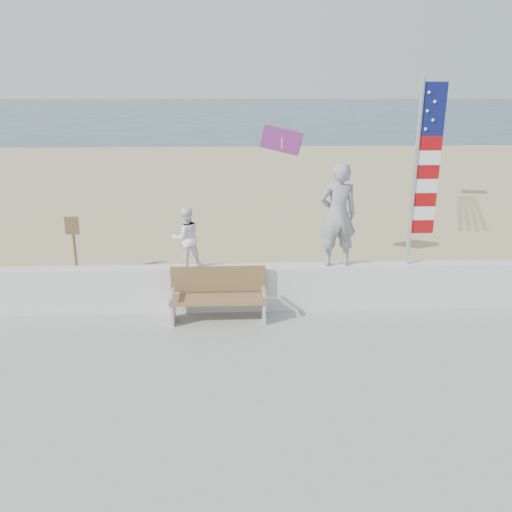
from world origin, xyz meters
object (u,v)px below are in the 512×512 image
object	(u,v)px
flag	(422,167)
bench	(218,294)
adult	(338,215)
child	(186,238)

from	to	relation	value
flag	bench	bearing A→B (deg)	-173.24
adult	bench	bearing A→B (deg)	5.88
adult	flag	xyz separation A→B (m)	(1.54, -0.00, 0.91)
adult	bench	size ratio (longest dim) A/B	1.11
adult	bench	world-z (taller)	adult
child	bench	size ratio (longest dim) A/B	0.66
bench	flag	world-z (taller)	flag
adult	child	world-z (taller)	adult
child	flag	bearing A→B (deg)	157.31
adult	flag	bearing A→B (deg)	174.66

